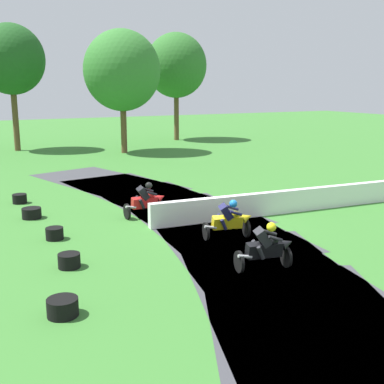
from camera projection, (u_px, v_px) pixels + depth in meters
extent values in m
plane|color=#38752D|center=(207.00, 222.00, 17.96)|extent=(120.00, 120.00, 0.00)
cube|color=#3D3D42|center=(328.00, 354.00, 9.13)|extent=(7.56, 9.95, 0.01)
cube|color=#3D3D42|center=(281.00, 287.00, 12.14)|extent=(6.75, 9.86, 0.01)
cube|color=#3D3D42|center=(241.00, 248.00, 15.09)|extent=(5.84, 9.63, 0.01)
cube|color=#3D3D42|center=(205.00, 222.00, 17.93)|extent=(4.85, 9.27, 0.01)
cube|color=#3D3D42|center=(171.00, 204.00, 20.64)|extent=(4.69, 9.20, 0.01)
cube|color=#3D3D42|center=(138.00, 191.00, 23.18)|extent=(5.69, 9.59, 0.01)
cube|color=#3D3D42|center=(105.00, 181.00, 25.50)|extent=(6.61, 9.84, 0.01)
cube|color=white|center=(331.00, 197.00, 20.02)|extent=(15.73, 1.37, 0.90)
cylinder|color=black|center=(286.00, 257.00, 13.44)|extent=(0.22, 0.70, 0.69)
cylinder|color=black|center=(239.00, 262.00, 13.06)|extent=(0.22, 0.70, 0.69)
cube|color=black|center=(264.00, 250.00, 13.14)|extent=(1.05, 0.52, 0.44)
ellipsoid|color=black|center=(271.00, 240.00, 13.09)|extent=(0.49, 0.39, 0.28)
cone|color=black|center=(287.00, 243.00, 13.28)|extent=(0.45, 0.41, 0.45)
cylinder|color=#B2B2B7|center=(245.00, 256.00, 12.90)|extent=(0.42, 0.17, 0.17)
cube|color=#28282D|center=(263.00, 237.00, 12.98)|extent=(0.55, 0.36, 0.61)
sphere|color=yellow|center=(271.00, 227.00, 12.93)|extent=(0.26, 0.26, 0.26)
cylinder|color=#28282D|center=(270.00, 233.00, 13.20)|extent=(0.44, 0.16, 0.24)
cylinder|color=#28282D|center=(275.00, 239.00, 12.88)|extent=(0.44, 0.16, 0.24)
cylinder|color=#28282D|center=(255.00, 246.00, 13.24)|extent=(0.29, 0.16, 0.42)
cylinder|color=#28282D|center=(261.00, 253.00, 12.92)|extent=(0.29, 0.16, 0.42)
cylinder|color=black|center=(246.00, 228.00, 16.14)|extent=(0.24, 0.73, 0.73)
cylinder|color=black|center=(206.00, 231.00, 15.79)|extent=(0.24, 0.73, 0.73)
cube|color=yellow|center=(227.00, 222.00, 15.84)|extent=(1.06, 0.57, 0.46)
ellipsoid|color=yellow|center=(233.00, 215.00, 15.77)|extent=(0.50, 0.42, 0.30)
cone|color=yellow|center=(247.00, 217.00, 15.95)|extent=(0.46, 0.44, 0.47)
cylinder|color=#B2B2B7|center=(211.00, 227.00, 15.62)|extent=(0.42, 0.18, 0.18)
cube|color=#1E1E4C|center=(226.00, 212.00, 15.65)|extent=(0.56, 0.40, 0.62)
sphere|color=#1E7FE0|center=(233.00, 204.00, 15.58)|extent=(0.26, 0.26, 0.26)
cylinder|color=#1E1E4C|center=(233.00, 208.00, 15.86)|extent=(0.44, 0.16, 0.24)
cylinder|color=#1E1E4C|center=(236.00, 213.00, 15.55)|extent=(0.44, 0.16, 0.24)
cylinder|color=#1E1E4C|center=(220.00, 219.00, 15.94)|extent=(0.30, 0.19, 0.42)
cylinder|color=#1E1E4C|center=(224.00, 225.00, 15.63)|extent=(0.30, 0.19, 0.42)
cylinder|color=black|center=(161.00, 207.00, 18.90)|extent=(0.10, 0.69, 0.69)
cylinder|color=black|center=(127.00, 212.00, 18.26)|extent=(0.10, 0.69, 0.69)
cube|color=red|center=(145.00, 202.00, 18.47)|extent=(1.01, 0.36, 0.44)
ellipsoid|color=red|center=(149.00, 195.00, 18.46)|extent=(0.44, 0.32, 0.28)
cone|color=red|center=(161.00, 197.00, 18.74)|extent=(0.40, 0.38, 0.45)
cylinder|color=#B2B2B7|center=(131.00, 207.00, 18.13)|extent=(0.41, 0.12, 0.17)
cube|color=black|center=(143.00, 193.00, 18.30)|extent=(0.50, 0.39, 0.61)
sphere|color=black|center=(149.00, 186.00, 18.30)|extent=(0.26, 0.26, 0.26)
cylinder|color=black|center=(148.00, 190.00, 18.56)|extent=(0.43, 0.13, 0.24)
cylinder|color=black|center=(152.00, 193.00, 18.27)|extent=(0.43, 0.13, 0.24)
cylinder|color=black|center=(138.00, 200.00, 18.53)|extent=(0.27, 0.18, 0.42)
cylinder|color=black|center=(142.00, 204.00, 18.24)|extent=(0.27, 0.18, 0.42)
cylinder|color=black|center=(63.00, 311.00, 10.62)|extent=(0.69, 0.69, 0.20)
cylinder|color=black|center=(62.00, 303.00, 10.58)|extent=(0.69, 0.69, 0.20)
cylinder|color=black|center=(69.00, 264.00, 13.44)|extent=(0.61, 0.61, 0.20)
cylinder|color=black|center=(69.00, 257.00, 13.40)|extent=(0.61, 0.61, 0.20)
cylinder|color=black|center=(55.00, 236.00, 15.90)|extent=(0.57, 0.57, 0.20)
cylinder|color=black|center=(54.00, 231.00, 15.86)|extent=(0.57, 0.57, 0.20)
cylinder|color=black|center=(32.00, 216.00, 18.43)|extent=(0.72, 0.72, 0.20)
cylinder|color=black|center=(31.00, 211.00, 18.39)|extent=(0.72, 0.72, 0.20)
cylinder|color=black|center=(20.00, 201.00, 20.77)|extent=(0.60, 0.60, 0.20)
cylinder|color=black|center=(19.00, 196.00, 20.73)|extent=(0.60, 0.60, 0.20)
cylinder|color=brown|center=(176.00, 116.00, 44.46)|extent=(0.44, 0.44, 4.37)
ellipsoid|color=#2D6B28|center=(176.00, 65.00, 43.49)|extent=(5.47, 5.47, 5.75)
cylinder|color=brown|center=(16.00, 120.00, 37.08)|extent=(0.44, 0.44, 4.74)
ellipsoid|color=#1E511E|center=(11.00, 59.00, 36.12)|extent=(4.98, 4.98, 5.23)
cylinder|color=brown|center=(124.00, 128.00, 35.99)|extent=(0.44, 0.44, 3.64)
ellipsoid|color=#33752D|center=(122.00, 70.00, 35.09)|extent=(5.56, 5.56, 5.84)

